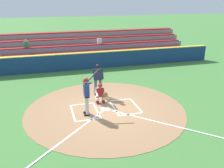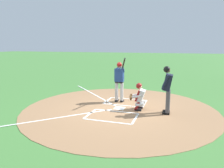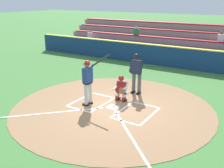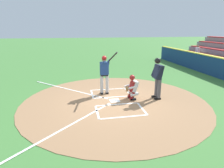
{
  "view_description": "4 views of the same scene",
  "coord_description": "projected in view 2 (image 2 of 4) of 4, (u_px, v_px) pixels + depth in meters",
  "views": [
    {
      "loc": [
        2.73,
        10.84,
        5.41
      ],
      "look_at": [
        -0.4,
        -0.21,
        1.25
      ],
      "focal_mm": 39.14,
      "sensor_mm": 36.0,
      "label": 1
    },
    {
      "loc": [
        -8.28,
        -2.35,
        2.67
      ],
      "look_at": [
        -0.25,
        0.25,
        1.09
      ],
      "focal_mm": 33.91,
      "sensor_mm": 36.0,
      "label": 2
    },
    {
      "loc": [
        -5.13,
        8.41,
        4.25
      ],
      "look_at": [
        0.26,
        -0.37,
        0.84
      ],
      "focal_mm": 42.62,
      "sensor_mm": 36.0,
      "label": 3
    },
    {
      "loc": [
        -7.65,
        1.6,
        3.08
      ],
      "look_at": [
        -0.24,
        0.17,
        0.86
      ],
      "focal_mm": 30.3,
      "sensor_mm": 36.0,
      "label": 4
    }
  ],
  "objects": [
    {
      "name": "ground_plane",
      "position": [
        119.0,
        108.0,
        8.95
      ],
      "size": [
        120.0,
        120.0,
        0.0
      ],
      "primitive_type": "plane",
      "color": "#427A38"
    },
    {
      "name": "dirt_circle",
      "position": [
        119.0,
        108.0,
        8.95
      ],
      "size": [
        8.0,
        8.0,
        0.01
      ],
      "primitive_type": "cylinder",
      "color": "#99704C",
      "rests_on": "ground"
    },
    {
      "name": "home_plate_and_chalk",
      "position": [
        100.0,
        106.0,
        9.21
      ],
      "size": [
        7.93,
        4.91,
        0.01
      ],
      "color": "white",
      "rests_on": "dirt_circle"
    },
    {
      "name": "batter",
      "position": [
        119.0,
        79.0,
        9.75
      ],
      "size": [
        0.94,
        0.69,
        2.13
      ],
      "color": "#BCBCBC",
      "rests_on": "ground"
    },
    {
      "name": "catcher",
      "position": [
        139.0,
        96.0,
        8.65
      ],
      "size": [
        0.59,
        0.6,
        1.13
      ],
      "color": "black",
      "rests_on": "ground"
    },
    {
      "name": "plate_umpire",
      "position": [
        167.0,
        87.0,
        8.1
      ],
      "size": [
        0.59,
        0.42,
        1.86
      ],
      "color": "#4C4C51",
      "rests_on": "ground"
    },
    {
      "name": "baseball",
      "position": [
        137.0,
        115.0,
        8.02
      ],
      "size": [
        0.07,
        0.07,
        0.07
      ],
      "primitive_type": "sphere",
      "color": "white",
      "rests_on": "ground"
    }
  ]
}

